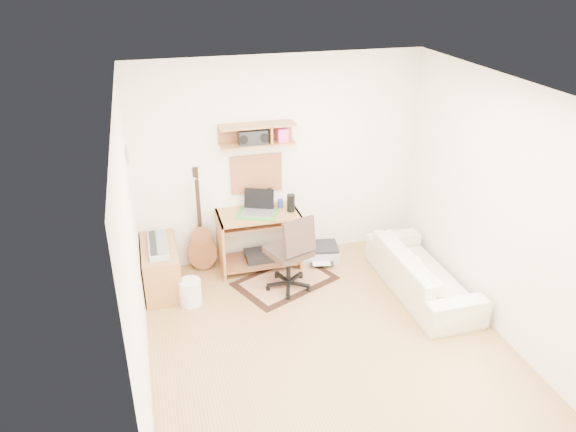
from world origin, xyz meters
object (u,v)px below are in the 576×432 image
object	(u,v)px
cabinet	(161,267)
sofa	(423,265)
desk	(259,240)
printer	(319,253)
task_chair	(288,251)

from	to	relation	value
cabinet	sofa	size ratio (longest dim) A/B	0.51
desk	printer	xyz separation A→B (m)	(0.80, -0.03, -0.29)
desk	cabinet	bearing A→B (deg)	-171.93
printer	sofa	world-z (taller)	sofa
cabinet	printer	distance (m)	2.05
desk	sofa	size ratio (longest dim) A/B	0.56
sofa	cabinet	bearing A→B (deg)	73.37
task_chair	cabinet	size ratio (longest dim) A/B	1.11
desk	sofa	world-z (taller)	desk
task_chair	printer	world-z (taller)	task_chair
printer	desk	bearing A→B (deg)	-171.66
sofa	printer	bearing A→B (deg)	41.95
task_chair	sofa	world-z (taller)	task_chair
desk	sofa	xyz separation A→B (m)	(1.73, -1.06, -0.03)
desk	task_chair	world-z (taller)	task_chair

